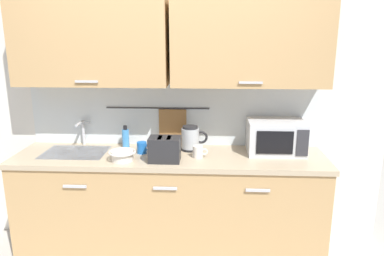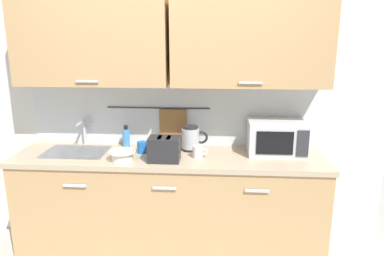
{
  "view_description": "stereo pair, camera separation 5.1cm",
  "coord_description": "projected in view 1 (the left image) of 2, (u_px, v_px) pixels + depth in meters",
  "views": [
    {
      "loc": [
        0.33,
        -2.55,
        1.87
      ],
      "look_at": [
        0.18,
        0.33,
        1.12
      ],
      "focal_mm": 34.58,
      "sensor_mm": 36.0,
      "label": 1
    },
    {
      "loc": [
        0.39,
        -2.55,
        1.87
      ],
      "look_at": [
        0.18,
        0.33,
        1.12
      ],
      "focal_mm": 34.58,
      "sensor_mm": 36.0,
      "label": 2
    }
  ],
  "objects": [
    {
      "name": "mug_near_sink",
      "position": [
        142.0,
        148.0,
        3.05
      ],
      "size": [
        0.12,
        0.08,
        0.09
      ],
      "color": "blue",
      "rests_on": "counter_unit"
    },
    {
      "name": "electric_kettle",
      "position": [
        191.0,
        138.0,
        3.12
      ],
      "size": [
        0.23,
        0.16,
        0.21
      ],
      "color": "black",
      "rests_on": "counter_unit"
    },
    {
      "name": "back_wall_assembly",
      "position": [
        171.0,
        75.0,
        3.09
      ],
      "size": [
        3.7,
        0.41,
        2.5
      ],
      "color": "silver",
      "rests_on": "ground"
    },
    {
      "name": "microwave",
      "position": [
        276.0,
        137.0,
        3.04
      ],
      "size": [
        0.46,
        0.35,
        0.27
      ],
      "color": "silver",
      "rests_on": "counter_unit"
    },
    {
      "name": "counter_unit",
      "position": [
        169.0,
        204.0,
        3.13
      ],
      "size": [
        2.53,
        0.64,
        0.9
      ],
      "color": "tan",
      "rests_on": "ground"
    },
    {
      "name": "dish_soap_bottle",
      "position": [
        126.0,
        138.0,
        3.19
      ],
      "size": [
        0.06,
        0.06,
        0.2
      ],
      "color": "#3F8CD8",
      "rests_on": "counter_unit"
    },
    {
      "name": "mug_by_kettle",
      "position": [
        198.0,
        152.0,
        2.94
      ],
      "size": [
        0.12,
        0.08,
        0.09
      ],
      "color": "silver",
      "rests_on": "counter_unit"
    },
    {
      "name": "mixing_bowl",
      "position": [
        122.0,
        155.0,
        2.87
      ],
      "size": [
        0.21,
        0.21,
        0.08
      ],
      "color": "silver",
      "rests_on": "counter_unit"
    },
    {
      "name": "sink_faucet",
      "position": [
        82.0,
        129.0,
        3.24
      ],
      "size": [
        0.09,
        0.17,
        0.22
      ],
      "color": "#B2B5BA",
      "rests_on": "counter_unit"
    },
    {
      "name": "toaster",
      "position": [
        165.0,
        149.0,
        2.85
      ],
      "size": [
        0.26,
        0.17,
        0.19
      ],
      "color": "#232326",
      "rests_on": "counter_unit"
    }
  ]
}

